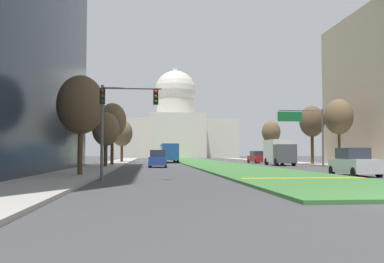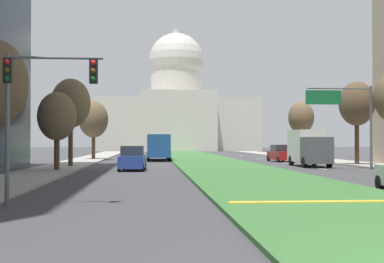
{
  "view_description": "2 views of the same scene",
  "coord_description": "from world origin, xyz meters",
  "px_view_note": "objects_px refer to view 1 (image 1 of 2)",
  "views": [
    {
      "loc": [
        -8.33,
        -12.08,
        1.53
      ],
      "look_at": [
        -2.14,
        49.31,
        4.67
      ],
      "focal_mm": 39.62,
      "sensor_mm": 36.0,
      "label": 1
    },
    {
      "loc": [
        -6.02,
        -7.98,
        2.2
      ],
      "look_at": [
        -2.38,
        41.14,
        3.08
      ],
      "focal_mm": 51.57,
      "sensor_mm": 36.0,
      "label": 2
    }
  ],
  "objects_px": {
    "street_tree_right_mid": "(339,117)",
    "sedan_distant": "(257,158)",
    "street_tree_left_near": "(81,105)",
    "street_tree_right_far": "(312,122)",
    "sedan_lead_stopped": "(354,163)",
    "city_bus": "(169,152)",
    "box_truck_delivery": "(279,152)",
    "street_tree_left_mid": "(106,129)",
    "street_tree_left_far": "(112,121)",
    "sedan_midblock": "(158,159)",
    "traffic_light_near_left": "(118,111)",
    "street_tree_right_distant": "(271,132)",
    "street_tree_left_distant": "(122,133)",
    "overhead_guide_sign": "(306,125)",
    "capitol_building": "(175,128)"
  },
  "relations": [
    {
      "from": "street_tree_left_near",
      "to": "street_tree_right_mid",
      "type": "distance_m",
      "value": 30.66
    },
    {
      "from": "traffic_light_near_left",
      "to": "sedan_distant",
      "type": "bearing_deg",
      "value": 65.61
    },
    {
      "from": "street_tree_left_near",
      "to": "traffic_light_near_left",
      "type": "bearing_deg",
      "value": -60.73
    },
    {
      "from": "traffic_light_near_left",
      "to": "street_tree_right_mid",
      "type": "bearing_deg",
      "value": 44.12
    },
    {
      "from": "street_tree_right_mid",
      "to": "sedan_distant",
      "type": "xyz_separation_m",
      "value": [
        -4.73,
        17.59,
        -4.69
      ]
    },
    {
      "from": "box_truck_delivery",
      "to": "street_tree_right_mid",
      "type": "bearing_deg",
      "value": -51.2
    },
    {
      "from": "overhead_guide_sign",
      "to": "sedan_lead_stopped",
      "type": "relative_size",
      "value": 1.52
    },
    {
      "from": "street_tree_right_distant",
      "to": "city_bus",
      "type": "height_order",
      "value": "street_tree_right_distant"
    },
    {
      "from": "street_tree_left_near",
      "to": "street_tree_right_far",
      "type": "distance_m",
      "value": 34.72
    },
    {
      "from": "traffic_light_near_left",
      "to": "street_tree_left_distant",
      "type": "relative_size",
      "value": 0.75
    },
    {
      "from": "box_truck_delivery",
      "to": "street_tree_left_far",
      "type": "bearing_deg",
      "value": -177.24
    },
    {
      "from": "street_tree_right_far",
      "to": "street_tree_left_distant",
      "type": "distance_m",
      "value": 30.42
    },
    {
      "from": "street_tree_right_far",
      "to": "sedan_distant",
      "type": "bearing_deg",
      "value": 112.29
    },
    {
      "from": "traffic_light_near_left",
      "to": "street_tree_left_near",
      "type": "xyz_separation_m",
      "value": [
        -2.78,
        4.95,
        0.85
      ]
    },
    {
      "from": "capitol_building",
      "to": "street_tree_right_distant",
      "type": "xyz_separation_m",
      "value": [
        11.9,
        -66.95,
        -4.6
      ]
    },
    {
      "from": "sedan_midblock",
      "to": "street_tree_left_mid",
      "type": "bearing_deg",
      "value": -171.85
    },
    {
      "from": "street_tree_left_near",
      "to": "street_tree_right_far",
      "type": "bearing_deg",
      "value": 43.66
    },
    {
      "from": "street_tree_right_mid",
      "to": "sedan_lead_stopped",
      "type": "xyz_separation_m",
      "value": [
        -7.47,
        -18.15,
        -4.67
      ]
    },
    {
      "from": "street_tree_right_distant",
      "to": "city_bus",
      "type": "relative_size",
      "value": 0.63
    },
    {
      "from": "sedan_distant",
      "to": "capitol_building",
      "type": "bearing_deg",
      "value": 96.19
    },
    {
      "from": "street_tree_left_mid",
      "to": "box_truck_delivery",
      "type": "distance_m",
      "value": 21.7
    },
    {
      "from": "street_tree_left_near",
      "to": "sedan_distant",
      "type": "xyz_separation_m",
      "value": [
        20.73,
        34.65,
        -3.8
      ]
    },
    {
      "from": "overhead_guide_sign",
      "to": "box_truck_delivery",
      "type": "bearing_deg",
      "value": 104.69
    },
    {
      "from": "traffic_light_near_left",
      "to": "street_tree_left_far",
      "type": "xyz_separation_m",
      "value": [
        -2.65,
        27.19,
        1.52
      ]
    },
    {
      "from": "overhead_guide_sign",
      "to": "street_tree_left_distant",
      "type": "distance_m",
      "value": 32.09
    },
    {
      "from": "street_tree_right_far",
      "to": "street_tree_right_distant",
      "type": "xyz_separation_m",
      "value": [
        -0.4,
        16.83,
        -0.51
      ]
    },
    {
      "from": "sedan_lead_stopped",
      "to": "city_bus",
      "type": "height_order",
      "value": "city_bus"
    },
    {
      "from": "overhead_guide_sign",
      "to": "street_tree_right_distant",
      "type": "bearing_deg",
      "value": 83.17
    },
    {
      "from": "traffic_light_near_left",
      "to": "street_tree_right_far",
      "type": "relative_size",
      "value": 0.69
    },
    {
      "from": "overhead_guide_sign",
      "to": "street_tree_right_mid",
      "type": "height_order",
      "value": "street_tree_right_mid"
    },
    {
      "from": "street_tree_right_far",
      "to": "sedan_midblock",
      "type": "xyz_separation_m",
      "value": [
        -19.72,
        -6.48,
        -4.66
      ]
    },
    {
      "from": "street_tree_right_far",
      "to": "sedan_distant",
      "type": "height_order",
      "value": "street_tree_right_far"
    },
    {
      "from": "sedan_distant",
      "to": "street_tree_left_mid",
      "type": "bearing_deg",
      "value": -139.21
    },
    {
      "from": "overhead_guide_sign",
      "to": "sedan_distant",
      "type": "xyz_separation_m",
      "value": [
        -1.21,
        16.91,
        -3.78
      ]
    },
    {
      "from": "street_tree_left_mid",
      "to": "street_tree_left_far",
      "type": "relative_size",
      "value": 0.78
    },
    {
      "from": "capitol_building",
      "to": "sedan_midblock",
      "type": "relative_size",
      "value": 9.09
    },
    {
      "from": "street_tree_right_far",
      "to": "sedan_lead_stopped",
      "type": "bearing_deg",
      "value": -105.84
    },
    {
      "from": "street_tree_right_mid",
      "to": "street_tree_right_distant",
      "type": "height_order",
      "value": "street_tree_right_mid"
    },
    {
      "from": "traffic_light_near_left",
      "to": "street_tree_right_far",
      "type": "distance_m",
      "value": 36.58
    },
    {
      "from": "street_tree_right_mid",
      "to": "street_tree_left_far",
      "type": "xyz_separation_m",
      "value": [
        -25.34,
        5.19,
        -0.22
      ]
    },
    {
      "from": "street_tree_left_far",
      "to": "sedan_midblock",
      "type": "distance_m",
      "value": 8.38
    },
    {
      "from": "street_tree_right_distant",
      "to": "sedan_midblock",
      "type": "height_order",
      "value": "street_tree_right_distant"
    },
    {
      "from": "street_tree_right_mid",
      "to": "street_tree_left_mid",
      "type": "bearing_deg",
      "value": -179.22
    },
    {
      "from": "sedan_distant",
      "to": "sedan_lead_stopped",
      "type": "bearing_deg",
      "value": -94.37
    },
    {
      "from": "street_tree_left_near",
      "to": "city_bus",
      "type": "xyz_separation_m",
      "value": [
        7.61,
        39.89,
        -2.88
      ]
    },
    {
      "from": "street_tree_left_far",
      "to": "street_tree_left_distant",
      "type": "height_order",
      "value": "street_tree_left_far"
    },
    {
      "from": "sedan_distant",
      "to": "city_bus",
      "type": "relative_size",
      "value": 0.43
    },
    {
      "from": "street_tree_right_distant",
      "to": "overhead_guide_sign",
      "type": "bearing_deg",
      "value": -96.83
    },
    {
      "from": "traffic_light_near_left",
      "to": "sedan_lead_stopped",
      "type": "distance_m",
      "value": 15.98
    },
    {
      "from": "city_bus",
      "to": "street_tree_right_far",
      "type": "bearing_deg",
      "value": -42.3
    }
  ]
}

